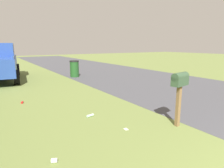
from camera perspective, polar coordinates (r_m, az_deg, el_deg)
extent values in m
cube|color=#47474C|center=(9.52, 21.35, -1.48)|extent=(60.00, 6.95, 0.01)
cube|color=brown|center=(5.10, 18.74, -6.13)|extent=(0.09, 0.09, 1.03)
cube|color=#334C33|center=(4.95, 19.21, 0.80)|extent=(0.27, 0.52, 0.22)
cylinder|color=#334C33|center=(4.93, 19.29, 2.06)|extent=(0.27, 0.52, 0.20)
cube|color=red|center=(5.01, 18.27, 1.74)|extent=(0.02, 0.04, 0.18)
cube|color=#284793|center=(11.53, -26.81, 7.17)|extent=(2.68, 0.43, 0.12)
cylinder|color=black|center=(14.45, -25.90, 3.83)|extent=(0.79, 0.36, 0.76)
cylinder|color=black|center=(11.06, -26.02, 1.83)|extent=(0.79, 0.36, 0.76)
cylinder|color=#1E4C1E|center=(12.51, -10.90, 4.21)|extent=(0.54, 0.54, 0.95)
cylinder|color=black|center=(12.46, -10.99, 6.56)|extent=(0.57, 0.57, 0.08)
cylinder|color=white|center=(3.75, -16.48, -20.62)|extent=(0.11, 0.12, 0.08)
cylinder|color=#B2D8BF|center=(5.62, -6.39, -9.12)|extent=(0.11, 0.23, 0.07)
cube|color=silver|center=(4.84, 4.11, -12.97)|extent=(0.13, 0.10, 0.01)
cylinder|color=red|center=(7.49, -24.72, -4.88)|extent=(0.14, 0.11, 0.07)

